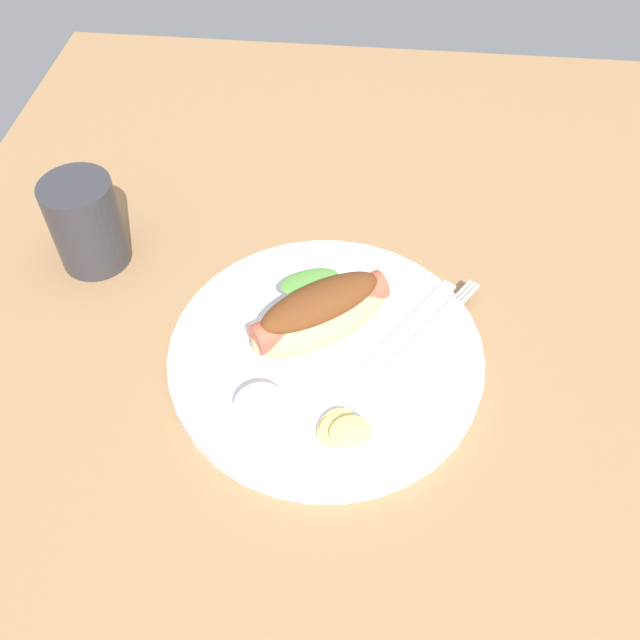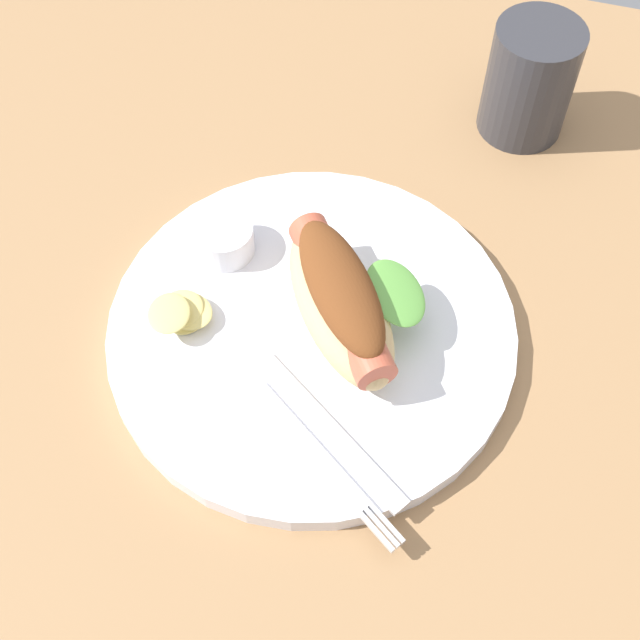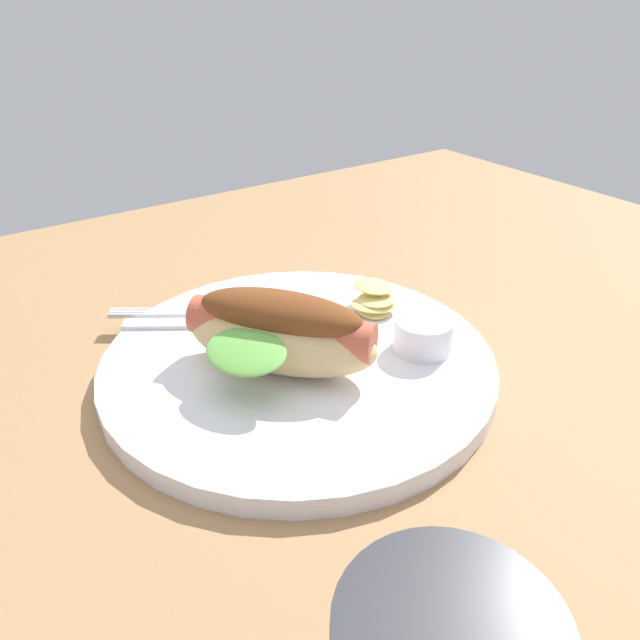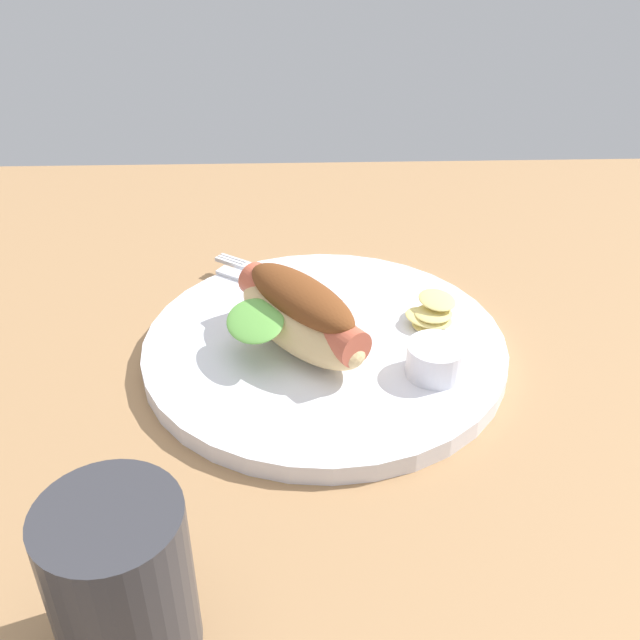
# 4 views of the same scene
# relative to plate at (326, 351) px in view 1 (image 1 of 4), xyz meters

# --- Properties ---
(ground_plane) EXTENTS (1.20, 0.90, 0.02)m
(ground_plane) POSITION_rel_plate_xyz_m (-0.00, 0.01, -0.02)
(ground_plane) COLOR #9E754C
(plate) EXTENTS (0.30, 0.30, 0.02)m
(plate) POSITION_rel_plate_xyz_m (0.00, 0.00, 0.00)
(plate) COLOR white
(plate) RESTS_ON ground_plane
(hot_dog) EXTENTS (0.14, 0.15, 0.06)m
(hot_dog) POSITION_rel_plate_xyz_m (0.02, 0.01, 0.04)
(hot_dog) COLOR #DBB77A
(hot_dog) RESTS_ON plate
(sauce_ramekin) EXTENTS (0.05, 0.05, 0.03)m
(sauce_ramekin) POSITION_rel_plate_xyz_m (-0.09, 0.05, 0.02)
(sauce_ramekin) COLOR white
(sauce_ramekin) RESTS_ON plate
(fork) EXTENTS (0.13, 0.09, 0.00)m
(fork) POSITION_rel_plate_xyz_m (0.03, -0.10, 0.01)
(fork) COLOR silver
(fork) RESTS_ON plate
(knife) EXTENTS (0.13, 0.09, 0.00)m
(knife) POSITION_rel_plate_xyz_m (0.03, -0.08, 0.01)
(knife) COLOR silver
(knife) RESTS_ON plate
(chips_pile) EXTENTS (0.05, 0.06, 0.02)m
(chips_pile) POSITION_rel_plate_xyz_m (-0.10, -0.02, 0.02)
(chips_pile) COLOR #E1CF76
(chips_pile) RESTS_ON plate
(drinking_cup) EXTENTS (0.07, 0.07, 0.10)m
(drinking_cup) POSITION_rel_plate_xyz_m (0.11, 0.27, 0.04)
(drinking_cup) COLOR #333338
(drinking_cup) RESTS_ON ground_plane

